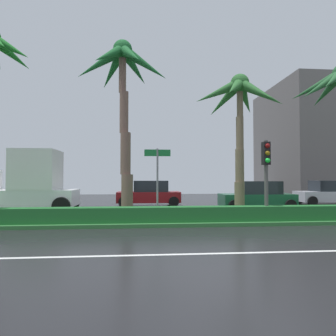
# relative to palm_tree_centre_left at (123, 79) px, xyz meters

# --- Properties ---
(ground_plane) EXTENTS (90.00, 42.00, 0.10)m
(ground_plane) POSITION_rel_palm_tree_centre_left_xyz_m (2.83, 0.49, -6.57)
(ground_plane) COLOR black
(near_lane_divider_stripe) EXTENTS (81.00, 0.14, 0.01)m
(near_lane_divider_stripe) POSITION_rel_palm_tree_centre_left_xyz_m (2.83, -6.51, -6.52)
(near_lane_divider_stripe) COLOR white
(near_lane_divider_stripe) RESTS_ON ground_plane
(median_strip) EXTENTS (85.50, 4.00, 0.15)m
(median_strip) POSITION_rel_palm_tree_centre_left_xyz_m (2.83, -0.51, -6.44)
(median_strip) COLOR #2D6B33
(median_strip) RESTS_ON ground_plane
(median_hedge) EXTENTS (76.50, 0.70, 0.60)m
(median_hedge) POSITION_rel_palm_tree_centre_left_xyz_m (2.83, -1.91, -6.07)
(median_hedge) COLOR #1E6028
(median_hedge) RESTS_ON median_strip
(palm_tree_centre_left) EXTENTS (4.50, 4.45, 8.25)m
(palm_tree_centre_left) POSITION_rel_palm_tree_centre_left_xyz_m (0.00, 0.00, 0.00)
(palm_tree_centre_left) COLOR brown
(palm_tree_centre_left) RESTS_ON median_strip
(palm_tree_centre) EXTENTS (4.55, 4.14, 6.83)m
(palm_tree_centre) POSITION_rel_palm_tree_centre_left_xyz_m (5.62, 0.07, -0.97)
(palm_tree_centre) COLOR brown
(palm_tree_centre) RESTS_ON median_strip
(traffic_signal_median_right) EXTENTS (0.28, 0.43, 3.34)m
(traffic_signal_median_right) POSITION_rel_palm_tree_centre_left_xyz_m (6.07, -1.92, -4.07)
(traffic_signal_median_right) COLOR #4C4C47
(traffic_signal_median_right) RESTS_ON median_strip
(street_name_sign) EXTENTS (1.10, 0.08, 3.00)m
(street_name_sign) POSITION_rel_palm_tree_centre_left_xyz_m (1.55, -1.44, -4.44)
(street_name_sign) COLOR slate
(street_name_sign) RESTS_ON median_strip
(box_truck_lead) EXTENTS (6.40, 2.64, 3.46)m
(box_truck_lead) POSITION_rel_palm_tree_centre_left_xyz_m (-5.89, 3.25, -4.97)
(box_truck_lead) COLOR white
(box_truck_lead) RESTS_ON ground_plane
(car_in_traffic_leading) EXTENTS (4.30, 2.02, 1.72)m
(car_in_traffic_leading) POSITION_rel_palm_tree_centre_left_xyz_m (1.42, 6.76, -5.69)
(car_in_traffic_leading) COLOR maroon
(car_in_traffic_leading) RESTS_ON ground_plane
(car_in_traffic_second) EXTENTS (4.30, 2.02, 1.72)m
(car_in_traffic_second) POSITION_rel_palm_tree_centre_left_xyz_m (7.78, 3.42, -5.69)
(car_in_traffic_second) COLOR #195133
(car_in_traffic_second) RESTS_ON ground_plane
(car_in_traffic_third) EXTENTS (4.30, 2.02, 1.72)m
(car_in_traffic_third) POSITION_rel_palm_tree_centre_left_xyz_m (14.11, 6.34, -5.69)
(car_in_traffic_third) COLOR silver
(car_in_traffic_third) RESTS_ON ground_plane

